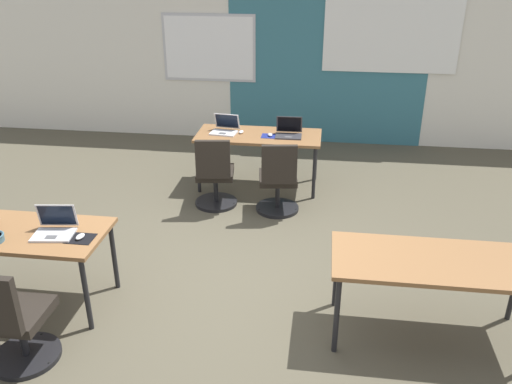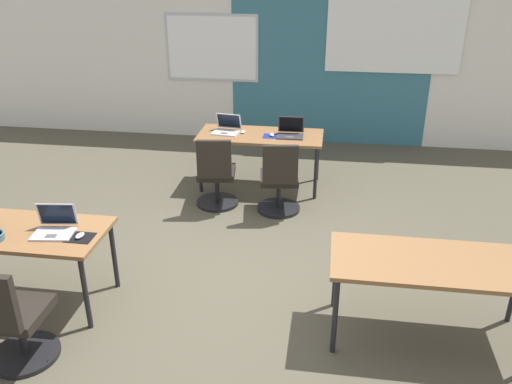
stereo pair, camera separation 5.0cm
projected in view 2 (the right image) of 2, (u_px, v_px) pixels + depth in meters
name	position (u px, v px, depth m)	size (l,w,h in m)	color
ground_plane	(229.00, 277.00, 5.13)	(24.00, 24.00, 0.00)	#4C4738
back_wall_assembly	(280.00, 52.00, 8.30)	(10.00, 0.27, 2.80)	silver
desk_near_left	(14.00, 235.00, 4.55)	(1.60, 0.70, 0.72)	brown
desk_near_right	(434.00, 267.00, 4.09)	(1.60, 0.70, 0.72)	brown
desk_far_center	(260.00, 139.00, 6.83)	(1.60, 0.70, 0.72)	brown
laptop_far_left	(227.00, 129.00, 6.87)	(0.37, 0.35, 0.23)	silver
mouse_far_left	(243.00, 132.00, 6.85)	(0.07, 0.11, 0.03)	silver
chair_far_left	(216.00, 178.00, 6.38)	(0.52, 0.56, 0.92)	black
laptop_far_right	(290.00, 132.00, 6.73)	(0.34, 0.29, 0.23)	#333338
mousepad_far_right	(272.00, 136.00, 6.74)	(0.22, 0.19, 0.00)	navy
mouse_far_right	(272.00, 135.00, 6.73)	(0.08, 0.11, 0.03)	silver
chair_far_right	(279.00, 184.00, 6.23)	(0.52, 0.57, 0.92)	black
laptop_near_left_inner	(55.00, 227.00, 4.45)	(0.36, 0.32, 0.23)	#B7B7BC
mousepad_near_left_inner	(80.00, 238.00, 4.38)	(0.22, 0.19, 0.00)	black
mouse_near_left_inner	(80.00, 236.00, 4.38)	(0.07, 0.11, 0.03)	silver
chair_near_left_inner	(12.00, 323.00, 3.92)	(0.52, 0.54, 0.92)	black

